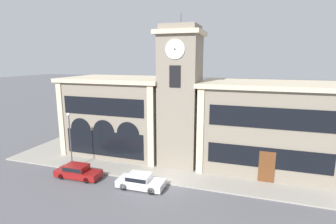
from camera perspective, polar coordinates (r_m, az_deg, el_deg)
The scene contains 8 objects.
ground_plane at distance 26.45m, azimuth -0.72°, elevation -15.46°, with size 300.00×300.00×0.00m, color #56565B.
sidewalk_kerb at distance 32.29m, azimuth 3.17°, elevation -10.17°, with size 40.62×13.44×0.15m.
clock_tower at distance 29.05m, azimuth 2.67°, elevation 3.17°, with size 4.85×4.85×16.68m.
town_hall_left_wing at distance 34.55m, azimuth -10.41°, elevation -0.58°, with size 13.19×8.80×9.69m.
town_hall_right_wing at distance 30.59m, azimuth 20.79°, elevation -2.86°, with size 14.63×8.80×9.55m.
parked_car_near at distance 28.95m, azimuth -19.09°, elevation -12.07°, with size 4.77×1.81×1.39m.
parked_car_mid at distance 25.62m, azimuth -6.08°, elevation -14.67°, with size 4.48×1.96×1.36m.
street_lamp at distance 30.29m, azimuth -20.59°, elevation -4.21°, with size 0.36×0.36×6.19m.
Camera 1 is at (7.59, -22.32, 12.00)m, focal length 28.00 mm.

